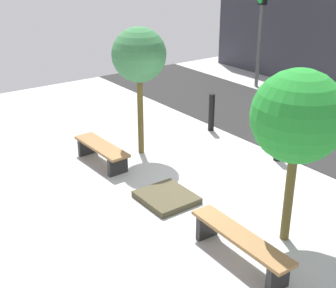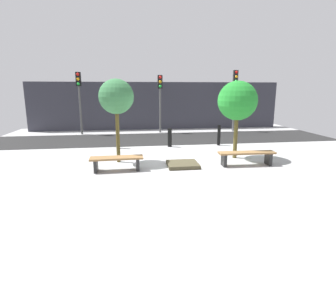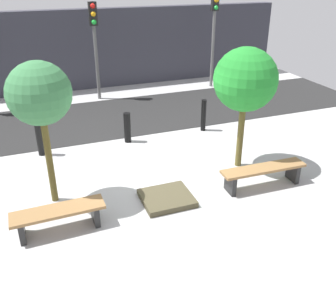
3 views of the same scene
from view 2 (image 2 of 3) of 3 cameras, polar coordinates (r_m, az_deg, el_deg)
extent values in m
plane|color=#A7A7A7|center=(9.92, 2.15, -3.26)|extent=(18.00, 18.00, 0.00)
cube|color=black|center=(13.98, -0.79, 1.20)|extent=(18.00, 3.54, 0.01)
cube|color=#33333D|center=(17.40, -2.27, 8.31)|extent=(16.20, 0.50, 3.04)
cube|color=black|center=(8.68, -15.43, -4.56)|extent=(0.11, 0.46, 0.39)
cube|color=black|center=(8.63, -6.63, -4.29)|extent=(0.11, 0.46, 0.39)
cube|color=olive|center=(8.57, -11.10, -2.98)|extent=(1.70, 0.51, 0.06)
cube|color=black|center=(9.15, 12.07, -3.45)|extent=(0.11, 0.40, 0.42)
cube|color=black|center=(9.76, 21.01, -3.03)|extent=(0.11, 0.40, 0.42)
cube|color=olive|center=(9.37, 16.77, -1.83)|extent=(1.96, 0.45, 0.06)
cube|color=#46402C|center=(9.00, 3.20, -4.46)|extent=(1.04, 0.94, 0.12)
cylinder|color=brown|center=(9.47, -10.89, 2.02)|extent=(0.13, 0.13, 2.00)
sphere|color=#397846|center=(9.35, -11.21, 10.11)|extent=(1.21, 1.21, 1.21)
cylinder|color=brown|center=(10.23, 14.51, 1.91)|extent=(0.15, 0.15, 1.77)
sphere|color=#22882D|center=(10.10, 14.89, 9.11)|extent=(1.45, 1.45, 1.45)
cylinder|color=black|center=(11.82, -10.85, 1.47)|extent=(0.16, 0.16, 1.00)
cylinder|color=black|center=(11.93, 0.38, 1.42)|extent=(0.19, 0.19, 0.85)
cylinder|color=black|center=(12.46, 11.03, 1.88)|extent=(0.15, 0.15, 0.95)
cylinder|color=#515151|center=(16.01, -18.60, 8.30)|extent=(0.12, 0.12, 3.53)
cube|color=black|center=(16.00, -18.93, 13.22)|extent=(0.28, 0.16, 0.78)
sphere|color=red|center=(15.90, -19.06, 14.16)|extent=(0.17, 0.17, 0.17)
sphere|color=orange|center=(15.89, -19.00, 13.23)|extent=(0.17, 0.17, 0.17)
sphere|color=green|center=(15.88, -18.94, 12.29)|extent=(0.17, 0.17, 0.17)
cylinder|color=#595959|center=(15.82, -1.72, 8.63)|extent=(0.12, 0.12, 3.40)
cube|color=black|center=(15.80, -1.75, 13.38)|extent=(0.28, 0.16, 0.78)
sphere|color=red|center=(15.70, -1.72, 14.34)|extent=(0.17, 0.17, 0.17)
sphere|color=orange|center=(15.70, -1.71, 13.39)|extent=(0.17, 0.17, 0.17)
sphere|color=green|center=(15.69, -1.70, 12.44)|extent=(0.17, 0.17, 0.17)
cylinder|color=slate|center=(16.93, 14.24, 9.02)|extent=(0.12, 0.12, 3.72)
cube|color=black|center=(16.93, 14.49, 13.99)|extent=(0.28, 0.16, 0.78)
sphere|color=red|center=(16.85, 14.68, 14.88)|extent=(0.17, 0.17, 0.17)
sphere|color=orange|center=(16.83, 14.63, 14.00)|extent=(0.17, 0.17, 0.17)
sphere|color=green|center=(16.82, 14.58, 13.12)|extent=(0.17, 0.17, 0.17)
camera|label=1|loc=(9.13, 59.45, 18.54)|focal=50.00mm
camera|label=3|loc=(3.02, -28.12, 48.82)|focal=40.00mm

